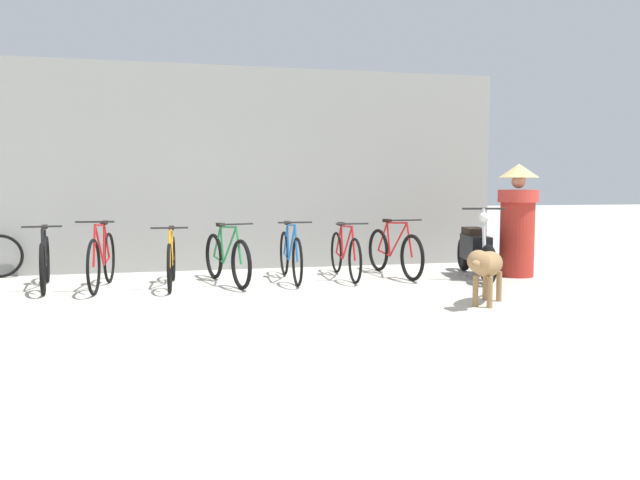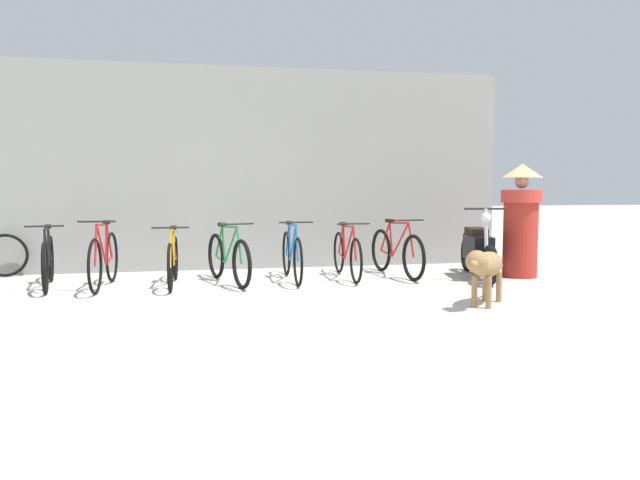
{
  "view_description": "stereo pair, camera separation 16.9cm",
  "coord_description": "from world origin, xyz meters",
  "px_view_note": "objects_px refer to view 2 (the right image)",
  "views": [
    {
      "loc": [
        -0.7,
        -6.38,
        1.34
      ],
      "look_at": [
        1.05,
        1.16,
        0.65
      ],
      "focal_mm": 35.0,
      "sensor_mm": 36.0,
      "label": 1
    },
    {
      "loc": [
        -0.53,
        -6.42,
        1.34
      ],
      "look_at": [
        1.05,
        1.16,
        0.65
      ],
      "focal_mm": 35.0,
      "sensor_mm": 36.0,
      "label": 2
    }
  ],
  "objects_px": {
    "bicycle_3": "(228,258)",
    "bicycle_4": "(292,255)",
    "bicycle_2": "(173,260)",
    "bicycle_0": "(48,261)",
    "bicycle_6": "(396,252)",
    "bicycle_5": "(347,254)",
    "person_in_robes": "(521,218)",
    "bicycle_1": "(104,259)",
    "stray_dog": "(486,266)",
    "motorcycle": "(478,251)",
    "spare_tire_left": "(5,255)"
  },
  "relations": [
    {
      "from": "bicycle_2",
      "to": "bicycle_6",
      "type": "distance_m",
      "value": 3.2
    },
    {
      "from": "bicycle_6",
      "to": "motorcycle",
      "type": "xyz_separation_m",
      "value": [
        1.08,
        -0.43,
        0.04
      ]
    },
    {
      "from": "bicycle_1",
      "to": "bicycle_4",
      "type": "bearing_deg",
      "value": 97.76
    },
    {
      "from": "bicycle_6",
      "to": "bicycle_0",
      "type": "bearing_deg",
      "value": -96.46
    },
    {
      "from": "bicycle_2",
      "to": "bicycle_4",
      "type": "distance_m",
      "value": 1.62
    },
    {
      "from": "spare_tire_left",
      "to": "motorcycle",
      "type": "bearing_deg",
      "value": -12.58
    },
    {
      "from": "person_in_robes",
      "to": "bicycle_5",
      "type": "bearing_deg",
      "value": -44.86
    },
    {
      "from": "bicycle_2",
      "to": "bicycle_4",
      "type": "relative_size",
      "value": 0.98
    },
    {
      "from": "motorcycle",
      "to": "bicycle_2",
      "type": "bearing_deg",
      "value": -79.52
    },
    {
      "from": "motorcycle",
      "to": "spare_tire_left",
      "type": "relative_size",
      "value": 3.01
    },
    {
      "from": "bicycle_3",
      "to": "bicycle_6",
      "type": "bearing_deg",
      "value": 79.36
    },
    {
      "from": "bicycle_3",
      "to": "bicycle_0",
      "type": "bearing_deg",
      "value": -109.22
    },
    {
      "from": "bicycle_4",
      "to": "bicycle_5",
      "type": "distance_m",
      "value": 0.81
    },
    {
      "from": "person_in_robes",
      "to": "bicycle_2",
      "type": "bearing_deg",
      "value": -38.07
    },
    {
      "from": "bicycle_3",
      "to": "bicycle_4",
      "type": "distance_m",
      "value": 0.9
    },
    {
      "from": "bicycle_6",
      "to": "spare_tire_left",
      "type": "relative_size",
      "value": 2.75
    },
    {
      "from": "bicycle_6",
      "to": "person_in_robes",
      "type": "bearing_deg",
      "value": 68.15
    },
    {
      "from": "bicycle_3",
      "to": "motorcycle",
      "type": "height_order",
      "value": "motorcycle"
    },
    {
      "from": "bicycle_2",
      "to": "stray_dog",
      "type": "distance_m",
      "value": 4.03
    },
    {
      "from": "motorcycle",
      "to": "stray_dog",
      "type": "bearing_deg",
      "value": -10.99
    },
    {
      "from": "bicycle_1",
      "to": "bicycle_5",
      "type": "distance_m",
      "value": 3.31
    },
    {
      "from": "bicycle_2",
      "to": "person_in_robes",
      "type": "relative_size",
      "value": 1.02
    },
    {
      "from": "bicycle_6",
      "to": "person_in_robes",
      "type": "height_order",
      "value": "person_in_robes"
    },
    {
      "from": "bicycle_1",
      "to": "bicycle_6",
      "type": "xyz_separation_m",
      "value": [
        4.07,
        0.25,
        -0.02
      ]
    },
    {
      "from": "bicycle_2",
      "to": "bicycle_3",
      "type": "distance_m",
      "value": 0.73
    },
    {
      "from": "bicycle_1",
      "to": "bicycle_3",
      "type": "relative_size",
      "value": 1.01
    },
    {
      "from": "bicycle_1",
      "to": "bicycle_6",
      "type": "height_order",
      "value": "bicycle_1"
    },
    {
      "from": "stray_dog",
      "to": "bicycle_6",
      "type": "bearing_deg",
      "value": -132.96
    },
    {
      "from": "bicycle_2",
      "to": "stray_dog",
      "type": "height_order",
      "value": "bicycle_2"
    },
    {
      "from": "bicycle_4",
      "to": "motorcycle",
      "type": "distance_m",
      "value": 2.68
    },
    {
      "from": "bicycle_0",
      "to": "bicycle_6",
      "type": "bearing_deg",
      "value": 82.45
    },
    {
      "from": "bicycle_2",
      "to": "bicycle_5",
      "type": "xyz_separation_m",
      "value": [
        2.43,
        0.2,
        0.0
      ]
    },
    {
      "from": "bicycle_2",
      "to": "motorcycle",
      "type": "relative_size",
      "value": 0.88
    },
    {
      "from": "bicycle_2",
      "to": "bicycle_6",
      "type": "bearing_deg",
      "value": 96.66
    },
    {
      "from": "motorcycle",
      "to": "stray_dog",
      "type": "height_order",
      "value": "motorcycle"
    },
    {
      "from": "bicycle_5",
      "to": "person_in_robes",
      "type": "height_order",
      "value": "person_in_robes"
    },
    {
      "from": "bicycle_1",
      "to": "bicycle_2",
      "type": "height_order",
      "value": "bicycle_1"
    },
    {
      "from": "bicycle_0",
      "to": "spare_tire_left",
      "type": "height_order",
      "value": "bicycle_0"
    },
    {
      "from": "bicycle_0",
      "to": "bicycle_1",
      "type": "bearing_deg",
      "value": 66.61
    },
    {
      "from": "motorcycle",
      "to": "person_in_robes",
      "type": "height_order",
      "value": "person_in_robes"
    },
    {
      "from": "bicycle_4",
      "to": "bicycle_5",
      "type": "relative_size",
      "value": 1.01
    },
    {
      "from": "bicycle_5",
      "to": "bicycle_0",
      "type": "bearing_deg",
      "value": -89.05
    },
    {
      "from": "bicycle_4",
      "to": "motorcycle",
      "type": "xyz_separation_m",
      "value": [
        2.66,
        -0.32,
        0.04
      ]
    },
    {
      "from": "bicycle_4",
      "to": "bicycle_6",
      "type": "relative_size",
      "value": 0.99
    },
    {
      "from": "bicycle_2",
      "to": "motorcycle",
      "type": "bearing_deg",
      "value": 89.76
    },
    {
      "from": "bicycle_3",
      "to": "bicycle_5",
      "type": "distance_m",
      "value": 1.71
    },
    {
      "from": "bicycle_3",
      "to": "bicycle_4",
      "type": "height_order",
      "value": "bicycle_4"
    },
    {
      "from": "bicycle_0",
      "to": "bicycle_2",
      "type": "relative_size",
      "value": 1.03
    },
    {
      "from": "bicycle_0",
      "to": "bicycle_4",
      "type": "distance_m",
      "value": 3.21
    },
    {
      "from": "stray_dog",
      "to": "person_in_robes",
      "type": "distance_m",
      "value": 2.47
    }
  ]
}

